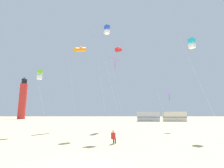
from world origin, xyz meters
TOP-DOWN VIEW (x-y plane):
  - kite_flyer_standing at (1.39, 7.66)m, footprint 0.44×0.56m
  - kite_tube_orange at (-4.05, 19.54)m, footprint 3.05×3.25m
  - kite_tube_scarlet at (2.43, 19.69)m, footprint 2.58×2.99m
  - kite_box_lime at (-7.74, 13.20)m, footprint 1.79×1.79m
  - kite_diamond_violet at (9.65, 17.06)m, footprint 2.11×2.12m
  - kite_box_cyan at (10.74, 11.44)m, footprint 3.43×2.46m
  - kite_diamond_magenta at (1.57, 9.98)m, footprint 2.04×1.75m
  - kite_box_blue at (0.61, 13.81)m, footprint 2.13×2.13m
  - lighthouse_distant at (-34.07, 59.15)m, footprint 2.80×2.80m
  - rv_van_silver at (12.20, 42.80)m, footprint 6.51×2.55m
  - rv_van_cream at (19.85, 42.37)m, footprint 6.52×2.57m

SIDE VIEW (x-z plane):
  - kite_flyer_standing at x=1.39m, z-range 0.03..1.19m
  - rv_van_silver at x=12.20m, z-range -0.01..2.79m
  - rv_van_cream at x=19.85m, z-range -0.01..2.79m
  - kite_diamond_violet at x=9.65m, z-range 2.46..8.17m
  - kite_box_lime at x=-7.74m, z-range 3.34..11.18m
  - lighthouse_distant at x=-34.07m, z-range -0.56..16.24m
  - kite_diamond_magenta at x=1.57m, z-range 3.70..12.15m
  - kite_box_cyan at x=10.74m, z-range 5.04..16.31m
  - kite_tube_orange at x=-4.05m, z-range 6.21..20.05m
  - kite_tube_scarlet at x=2.43m, z-range 6.21..20.06m
  - kite_box_blue at x=0.61m, z-range 6.51..20.74m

